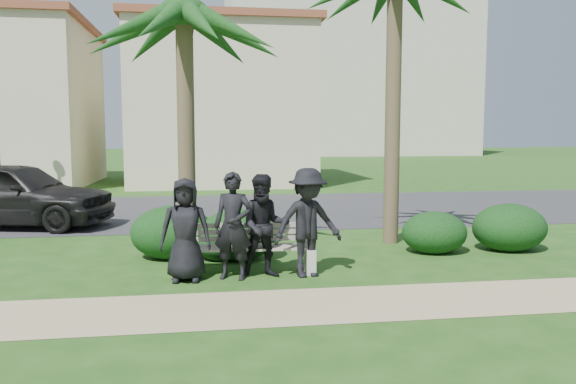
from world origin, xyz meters
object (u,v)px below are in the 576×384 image
man_d (308,223)px  man_a (185,230)px  park_bench (246,252)px  car_a (13,194)px  palm_left (184,16)px  man_b (233,226)px  man_c (265,226)px

man_d → man_a: bearing=168.2°
park_bench → car_a: (-5.36, 5.49, 0.47)m
park_bench → palm_left: bearing=126.8°
man_a → man_b: size_ratio=0.95×
car_a → man_b: bearing=-125.2°
man_b → man_d: bearing=18.8°
man_a → man_c: size_ratio=0.97×
park_bench → man_c: 0.62m
man_d → palm_left: size_ratio=0.33×
park_bench → man_d: 1.16m
man_b → man_d: size_ratio=0.97×
palm_left → park_bench: bearing=-56.7°
park_bench → man_a: 1.13m
man_a → palm_left: size_ratio=0.30×
man_d → palm_left: bearing=124.9°
palm_left → car_a: (-4.37, 3.97, -3.63)m
man_b → man_d: man_d is taller
man_a → car_a: car_a is taller
man_d → palm_left: 4.49m
park_bench → man_d: size_ratio=1.30×
park_bench → man_c: size_ratio=1.37×
man_d → car_a: 8.62m
man_d → car_a: bearing=125.8°
palm_left → car_a: 6.93m
park_bench → man_d: (0.97, -0.36, 0.52)m
park_bench → man_b: (-0.23, -0.34, 0.50)m
man_b → palm_left: (-0.76, 1.86, 3.60)m
park_bench → man_c: bearing=-43.3°
park_bench → palm_left: size_ratio=0.42×
car_a → man_a: bearing=-129.6°
palm_left → man_d: bearing=-43.6°
man_a → park_bench: bearing=22.6°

